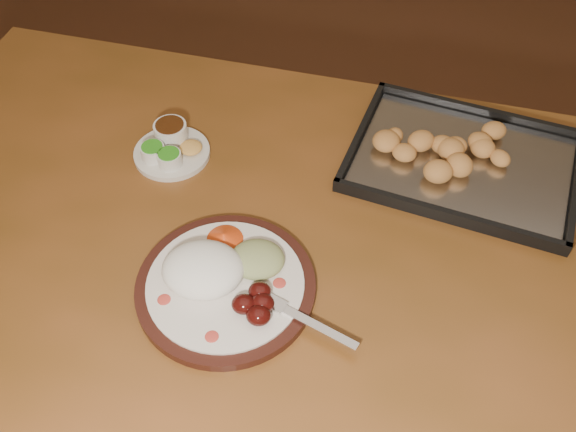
# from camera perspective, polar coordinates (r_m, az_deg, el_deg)

# --- Properties ---
(ground) EXTENTS (4.00, 4.00, 0.00)m
(ground) POSITION_cam_1_polar(r_m,az_deg,el_deg) (1.84, 6.45, -12.47)
(ground) COLOR #512B1C
(ground) RESTS_ON ground
(dining_table) EXTENTS (1.62, 1.13, 0.75)m
(dining_table) POSITION_cam_1_polar(r_m,az_deg,el_deg) (1.20, -1.99, -4.16)
(dining_table) COLOR brown
(dining_table) RESTS_ON ground
(dinner_plate) EXTENTS (0.36, 0.29, 0.07)m
(dinner_plate) POSITION_cam_1_polar(r_m,az_deg,el_deg) (1.04, -5.76, -5.57)
(dinner_plate) COLOR black
(dinner_plate) RESTS_ON dining_table
(condiment_saucer) EXTENTS (0.15, 0.15, 0.05)m
(condiment_saucer) POSITION_cam_1_polar(r_m,az_deg,el_deg) (1.26, -10.43, 6.06)
(condiment_saucer) COLOR beige
(condiment_saucer) RESTS_ON dining_table
(baking_tray) EXTENTS (0.49, 0.41, 0.04)m
(baking_tray) POSITION_cam_1_polar(r_m,az_deg,el_deg) (1.26, 15.35, 4.83)
(baking_tray) COLOR black
(baking_tray) RESTS_ON dining_table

